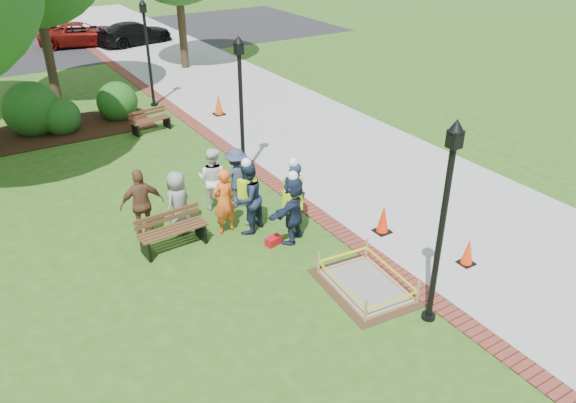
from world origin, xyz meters
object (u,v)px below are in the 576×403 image
bench_near (174,238)px  hivis_worker_a (293,207)px  hivis_worker_c (247,196)px  hivis_worker_b (293,193)px  lamp_near (444,212)px  wet_concrete_pad (366,278)px  cone_front (468,252)px

bench_near → hivis_worker_a: 2.99m
hivis_worker_a → hivis_worker_c: hivis_worker_c is taller
bench_near → hivis_worker_b: size_ratio=0.88×
bench_near → lamp_near: 6.60m
wet_concrete_pad → hivis_worker_b: (0.08, 3.11, 0.72)m
hivis_worker_c → bench_near: bearing=173.0°
wet_concrete_pad → hivis_worker_b: 3.19m
bench_near → cone_front: (5.52, -4.27, 0.04)m
wet_concrete_pad → hivis_worker_c: (-1.03, 3.49, 0.77)m
bench_near → hivis_worker_b: (3.04, -0.62, 0.66)m
bench_near → hivis_worker_a: size_ratio=0.90×
wet_concrete_pad → bench_near: 4.76m
lamp_near → hivis_worker_c: (-1.46, 4.98, -1.48)m
lamp_near → hivis_worker_a: 4.36m
bench_near → cone_front: size_ratio=2.45×
wet_concrete_pad → cone_front: (2.56, -0.54, 0.10)m
bench_near → cone_front: bearing=-37.7°
hivis_worker_b → hivis_worker_a: bearing=-123.0°
bench_near → hivis_worker_a: bearing=-24.5°
wet_concrete_pad → bench_near: size_ratio=1.44×
wet_concrete_pad → hivis_worker_a: size_ratio=1.29×
lamp_near → bench_near: bearing=123.1°
wet_concrete_pad → hivis_worker_b: bearing=88.5°
cone_front → hivis_worker_a: 4.23m
hivis_worker_b → wet_concrete_pad: bearing=-91.5°
wet_concrete_pad → hivis_worker_c: 3.72m
lamp_near → hivis_worker_c: size_ratio=2.09×
lamp_near → hivis_worker_a: size_ratio=2.25×
hivis_worker_a → hivis_worker_b: (0.39, 0.59, 0.01)m
wet_concrete_pad → hivis_worker_a: hivis_worker_a is taller
bench_near → hivis_worker_a: hivis_worker_a is taller
wet_concrete_pad → hivis_worker_b: size_ratio=1.27×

